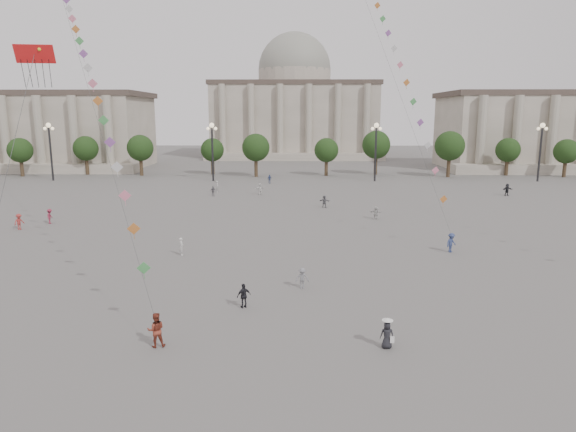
{
  "coord_description": "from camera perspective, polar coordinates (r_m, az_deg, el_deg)",
  "views": [
    {
      "loc": [
        0.23,
        -24.67,
        12.18
      ],
      "look_at": [
        -0.28,
        12.0,
        4.89
      ],
      "focal_mm": 32.0,
      "sensor_mm": 36.0,
      "label": 1
    }
  ],
  "objects": [
    {
      "name": "dragon_kite",
      "position": [
        34.34,
        -26.29,
        14.48
      ],
      "size": [
        3.05,
        8.56,
        21.79
      ],
      "color": "red",
      "rests_on": "ground"
    },
    {
      "name": "lamp_post_far_west",
      "position": [
        105.03,
        -24.95,
        7.58
      ],
      "size": [
        2.0,
        0.9,
        10.65
      ],
      "color": "#262628",
      "rests_on": "ground"
    },
    {
      "name": "hall_central",
      "position": [
        153.9,
        0.72,
        12.01
      ],
      "size": [
        48.3,
        34.3,
        35.5
      ],
      "color": "gray",
      "rests_on": "ground"
    },
    {
      "name": "person_crowd_0",
      "position": [
        92.2,
        -2.07,
        4.14
      ],
      "size": [
        0.99,
        0.83,
        1.58
      ],
      "primitive_type": "imported",
      "rotation": [
        0.0,
        0.0,
        0.58
      ],
      "color": "#394A80",
      "rests_on": "ground"
    },
    {
      "name": "person_crowd_7",
      "position": [
        61.42,
        9.74,
        0.36
      ],
      "size": [
        1.43,
        0.56,
        1.5
      ],
      "primitive_type": "imported",
      "rotation": [
        0.0,
        0.0,
        3.06
      ],
      "color": "beige",
      "rests_on": "ground"
    },
    {
      "name": "person_crowd_6",
      "position": [
        36.66,
        1.59,
        -6.92
      ],
      "size": [
        1.01,
        0.62,
        1.51
      ],
      "primitive_type": "imported",
      "rotation": [
        0.0,
        0.0,
        0.07
      ],
      "color": "slate",
      "rests_on": "ground"
    },
    {
      "name": "person_crowd_10",
      "position": [
        82.13,
        -7.86,
        3.25
      ],
      "size": [
        0.53,
        0.72,
        1.82
      ],
      "primitive_type": "imported",
      "rotation": [
        0.0,
        0.0,
        1.71
      ],
      "color": "#B4B4AF",
      "rests_on": "ground"
    },
    {
      "name": "kite_flyer_0",
      "position": [
        28.73,
        -14.46,
        -12.15
      ],
      "size": [
        1.08,
        0.93,
        1.89
      ],
      "primitive_type": "imported",
      "rotation": [
        0.0,
        0.0,
        3.41
      ],
      "color": "maroon",
      "rests_on": "ground"
    },
    {
      "name": "lamp_post_mid_west",
      "position": [
        96.01,
        -8.43,
        8.24
      ],
      "size": [
        2.0,
        0.9,
        10.65
      ],
      "color": "#262628",
      "rests_on": "ground"
    },
    {
      "name": "person_crowd_16",
      "position": [
        78.5,
        -8.33,
        2.76
      ],
      "size": [
        0.96,
        0.76,
        1.52
      ],
      "primitive_type": "imported",
      "rotation": [
        0.0,
        0.0,
        0.51
      ],
      "color": "#5C5B60",
      "rests_on": "ground"
    },
    {
      "name": "lamp_post_far_east",
      "position": [
        104.83,
        26.31,
        7.46
      ],
      "size": [
        2.0,
        0.9,
        10.65
      ],
      "color": "#262628",
      "rests_on": "ground"
    },
    {
      "name": "hat_person",
      "position": [
        28.23,
        10.95,
        -12.72
      ],
      "size": [
        0.74,
        0.6,
        1.69
      ],
      "color": "black",
      "rests_on": "ground"
    },
    {
      "name": "tourist_4",
      "position": [
        33.25,
        -4.92,
        -8.82
      ],
      "size": [
        1.01,
        0.78,
        1.6
      ],
      "primitive_type": "imported",
      "rotation": [
        0.0,
        0.0,
        3.63
      ],
      "color": "black",
      "rests_on": "ground"
    },
    {
      "name": "tree_row",
      "position": [
        102.89,
        0.67,
        7.46
      ],
      "size": [
        137.12,
        5.12,
        8.0
      ],
      "color": "#332719",
      "rests_on": "ground"
    },
    {
      "name": "person_crowd_2",
      "position": [
        62.04,
        -27.71,
        -0.57
      ],
      "size": [
        1.09,
        1.29,
        1.73
      ],
      "primitive_type": "imported",
      "rotation": [
        0.0,
        0.0,
        1.08
      ],
      "color": "#9F2F2B",
      "rests_on": "ground"
    },
    {
      "name": "person_crowd_9",
      "position": [
        84.8,
        23.17,
        2.71
      ],
      "size": [
        1.79,
        1.02,
        1.84
      ],
      "primitive_type": "imported",
      "rotation": [
        0.0,
        0.0,
        0.3
      ],
      "color": "black",
      "rests_on": "ground"
    },
    {
      "name": "person_crowd_4",
      "position": [
        79.16,
        -3.16,
        3.03
      ],
      "size": [
        1.57,
        1.49,
        1.77
      ],
      "primitive_type": "imported",
      "rotation": [
        0.0,
        0.0,
        3.88
      ],
      "color": "white",
      "rests_on": "ground"
    },
    {
      "name": "person_crowd_13",
      "position": [
        46.04,
        -11.75,
        -3.32
      ],
      "size": [
        0.54,
        0.66,
        1.57
      ],
      "primitive_type": "imported",
      "rotation": [
        0.0,
        0.0,
        1.89
      ],
      "color": "silver",
      "rests_on": "ground"
    },
    {
      "name": "lamp_post_mid_east",
      "position": [
        95.93,
        9.75,
        8.2
      ],
      "size": [
        2.0,
        0.9,
        10.65
      ],
      "color": "#262628",
      "rests_on": "ground"
    },
    {
      "name": "person_crowd_12",
      "position": [
        68.28,
        4.07,
        1.64
      ],
      "size": [
        1.59,
        0.93,
        1.63
      ],
      "primitive_type": "imported",
      "rotation": [
        0.0,
        0.0,
        2.82
      ],
      "color": "slate",
      "rests_on": "ground"
    },
    {
      "name": "person_crowd_17",
      "position": [
        63.93,
        -24.94,
        -0.03
      ],
      "size": [
        0.75,
        1.16,
        1.69
      ],
      "primitive_type": "imported",
      "rotation": [
        0.0,
        0.0,
        1.68
      ],
      "color": "maroon",
      "rests_on": "ground"
    },
    {
      "name": "kite_train_west",
      "position": [
        56.93,
        -22.79,
        18.96
      ],
      "size": [
        27.08,
        49.53,
        67.63
      ],
      "color": "#3F3F3F",
      "rests_on": "ground"
    },
    {
      "name": "kite_flyer_1",
      "position": [
        48.24,
        17.68,
        -2.84
      ],
      "size": [
        1.3,
        1.21,
        1.76
      ],
      "primitive_type": "imported",
      "rotation": [
        0.0,
        0.0,
        0.64
      ],
      "color": "navy",
      "rests_on": "ground"
    },
    {
      "name": "ground",
      "position": [
        27.51,
        0.24,
        -15.03
      ],
      "size": [
        360.0,
        360.0,
        0.0
      ],
      "primitive_type": "plane",
      "color": "#585653",
      "rests_on": "ground"
    }
  ]
}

